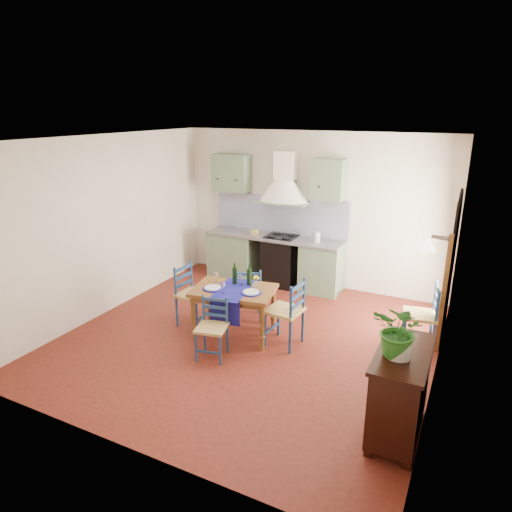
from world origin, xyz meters
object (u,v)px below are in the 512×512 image
at_px(dining_table, 234,294).
at_px(chair_near, 212,328).
at_px(potted_plant, 400,331).
at_px(sideboard, 399,390).

relative_size(dining_table, chair_near, 1.54).
bearing_deg(chair_near, dining_table, 92.59).
xyz_separation_m(dining_table, potted_plant, (2.46, -1.23, 0.56)).
height_order(sideboard, potted_plant, potted_plant).
bearing_deg(sideboard, chair_near, 169.25).
distance_m(dining_table, sideboard, 2.74).
bearing_deg(potted_plant, chair_near, 166.57).
xyz_separation_m(dining_table, chair_near, (0.03, -0.65, -0.22)).
xyz_separation_m(sideboard, potted_plant, (-0.04, -0.11, 0.69)).
relative_size(chair_near, potted_plant, 1.52).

